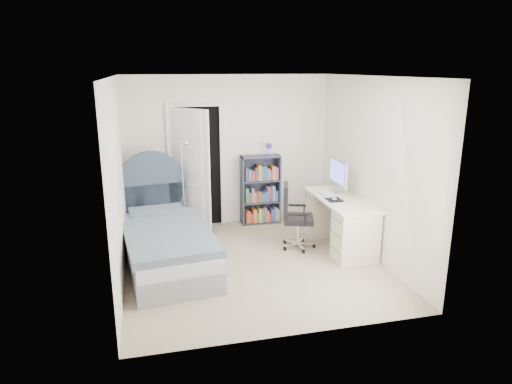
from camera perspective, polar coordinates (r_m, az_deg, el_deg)
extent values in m
cube|color=gray|center=(6.37, -0.35, -9.08)|extent=(3.40, 3.60, 0.05)
cube|color=white|center=(5.80, -0.39, 14.51)|extent=(3.40, 3.60, 0.05)
cube|color=white|center=(7.71, -3.49, 5.16)|extent=(3.40, 0.05, 2.50)
cube|color=white|center=(4.27, 5.26, -3.29)|extent=(3.40, 0.05, 2.50)
cube|color=white|center=(5.82, -17.13, 1.15)|extent=(0.05, 3.60, 2.50)
cube|color=white|center=(6.56, 14.47, 2.89)|extent=(0.05, 3.60, 2.50)
cube|color=black|center=(7.66, -7.48, 3.07)|extent=(0.80, 0.01, 2.00)
cube|color=white|center=(7.60, -10.68, 2.84)|extent=(0.06, 0.06, 2.00)
cube|color=white|center=(7.69, -4.27, 3.21)|extent=(0.06, 0.06, 2.00)
cube|color=white|center=(7.48, -7.73, 10.76)|extent=(0.92, 0.06, 0.06)
cube|color=white|center=(7.33, -8.22, 2.50)|extent=(0.57, 0.62, 2.00)
cube|color=gray|center=(6.35, -11.07, -7.82)|extent=(1.29, 2.29, 0.28)
cube|color=silver|center=(6.27, -11.17, -5.99)|extent=(1.27, 2.24, 0.17)
cube|color=slate|center=(6.12, -11.06, -5.20)|extent=(1.29, 1.97, 0.11)
cube|color=slate|center=(6.96, -12.33, -2.57)|extent=(0.82, 0.53, 0.13)
cube|color=#384756|center=(7.31, -12.70, -2.35)|extent=(1.04, 0.19, 0.87)
cylinder|color=#384756|center=(7.19, -12.91, 0.96)|extent=(1.04, 0.19, 1.04)
cylinder|color=tan|center=(7.50, -14.21, -3.65)|extent=(0.03, 0.03, 0.46)
cylinder|color=tan|center=(7.79, -14.21, -2.94)|extent=(0.03, 0.03, 0.46)
cylinder|color=tan|center=(7.50, -11.88, -3.51)|extent=(0.03, 0.03, 0.46)
cylinder|color=tan|center=(7.79, -11.97, -2.80)|extent=(0.03, 0.03, 0.46)
cube|color=tan|center=(7.58, -13.16, -1.69)|extent=(0.36, 0.36, 0.03)
cube|color=tan|center=(7.67, -13.04, -3.70)|extent=(0.33, 0.33, 0.02)
cube|color=#B24C33|center=(7.58, -13.52, -1.50)|extent=(0.15, 0.20, 0.03)
cube|color=#3F598C|center=(7.57, -13.54, -1.28)|extent=(0.14, 0.19, 0.03)
cube|color=#D8CC7F|center=(7.56, -13.55, -1.06)|extent=(0.13, 0.18, 0.03)
cylinder|color=silver|center=(7.43, -8.84, -5.32)|extent=(0.22, 0.22, 0.02)
cylinder|color=silver|center=(7.20, -9.09, 0.36)|extent=(0.02, 0.02, 1.52)
sphere|color=silver|center=(7.01, -8.77, 6.07)|extent=(0.09, 0.09, 0.09)
cube|color=#3C4352|center=(7.72, -1.76, 0.15)|extent=(0.02, 0.28, 1.18)
cube|color=#3C4352|center=(7.87, 2.80, 0.43)|extent=(0.02, 0.28, 1.18)
cube|color=#3C4352|center=(7.66, 0.55, 4.47)|extent=(0.66, 0.28, 0.02)
cube|color=#3C4352|center=(7.96, 0.53, -3.73)|extent=(0.66, 0.28, 0.02)
cube|color=#3C4352|center=(7.91, 0.30, 0.54)|extent=(0.66, 0.01, 1.18)
cube|color=#3C4352|center=(7.84, 0.54, -1.20)|extent=(0.62, 0.26, 0.02)
cube|color=#3C4352|center=(7.75, 0.55, 1.47)|extent=(0.62, 0.26, 0.02)
cylinder|color=#4127AA|center=(7.69, 1.58, 4.66)|extent=(0.11, 0.11, 0.02)
cylinder|color=silver|center=(7.68, 1.58, 5.21)|extent=(0.02, 0.02, 0.15)
sphere|color=#4127AA|center=(7.63, 1.64, 5.80)|extent=(0.10, 0.10, 0.10)
cube|color=#B23333|center=(7.84, -1.27, -3.09)|extent=(0.04, 0.20, 0.20)
cube|color=orange|center=(7.85, -0.98, -3.06)|extent=(0.03, 0.20, 0.21)
cube|color=#B23333|center=(7.87, -0.65, -3.18)|extent=(0.05, 0.20, 0.16)
cube|color=orange|center=(7.87, -0.24, -2.90)|extent=(0.05, 0.20, 0.23)
cube|color=#337F4C|center=(7.89, 0.09, -3.07)|extent=(0.03, 0.20, 0.18)
cube|color=#D8BF4C|center=(7.89, 0.41, -2.84)|extent=(0.05, 0.20, 0.24)
cube|color=#337F4C|center=(7.90, 0.75, -2.81)|extent=(0.03, 0.20, 0.24)
cube|color=#994C7F|center=(7.91, 1.05, -2.73)|extent=(0.04, 0.20, 0.26)
cube|color=orange|center=(7.93, 1.36, -2.91)|extent=(0.03, 0.20, 0.20)
cube|color=#B23333|center=(7.94, 1.62, -3.05)|extent=(0.03, 0.20, 0.15)
cube|color=#335999|center=(7.95, 1.95, -2.80)|extent=(0.05, 0.20, 0.22)
cube|color=#7F72B2|center=(7.96, 2.33, -2.67)|extent=(0.04, 0.20, 0.25)
cube|color=#D8BF4C|center=(7.98, 2.70, -2.76)|extent=(0.05, 0.20, 0.21)
cube|color=#337F4C|center=(7.73, -1.23, -0.34)|extent=(0.06, 0.20, 0.25)
cube|color=#B23333|center=(7.75, -0.84, -0.59)|extent=(0.04, 0.20, 0.17)
cube|color=#7F72B2|center=(7.75, -0.51, -0.33)|extent=(0.04, 0.20, 0.24)
cube|color=orange|center=(7.77, -0.22, -0.54)|extent=(0.03, 0.20, 0.17)
cube|color=#3F3F3F|center=(7.78, 0.02, -0.50)|extent=(0.03, 0.20, 0.18)
cube|color=#B23333|center=(7.79, 0.27, -0.51)|extent=(0.03, 0.20, 0.17)
cube|color=#337F4C|center=(7.80, 0.52, -0.51)|extent=(0.03, 0.20, 0.17)
cube|color=#335999|center=(7.81, 0.80, -0.56)|extent=(0.04, 0.20, 0.15)
cube|color=#335999|center=(7.81, 1.12, -0.44)|extent=(0.04, 0.20, 0.18)
cube|color=#994C7F|center=(7.81, 1.39, -0.15)|extent=(0.03, 0.20, 0.26)
cube|color=#3F3F3F|center=(7.82, 1.69, -0.11)|extent=(0.05, 0.20, 0.26)
cube|color=#7F72B2|center=(7.84, 2.06, -0.09)|extent=(0.05, 0.20, 0.26)
cube|color=#335999|center=(7.86, 2.43, -0.37)|extent=(0.05, 0.20, 0.17)
cube|color=#3F3F3F|center=(7.64, -1.28, 2.26)|extent=(0.05, 0.20, 0.22)
cube|color=#335999|center=(7.66, -0.86, 2.18)|extent=(0.05, 0.20, 0.19)
cube|color=#B23333|center=(7.67, -0.43, 2.12)|extent=(0.05, 0.20, 0.17)
cube|color=#3F3F3F|center=(7.68, -0.04, 2.29)|extent=(0.05, 0.20, 0.21)
cube|color=orange|center=(7.69, 0.37, 2.49)|extent=(0.05, 0.20, 0.26)
cube|color=#335999|center=(7.70, 0.80, 2.43)|extent=(0.05, 0.20, 0.23)
cube|color=#337F4C|center=(7.71, 1.14, 2.45)|extent=(0.03, 0.20, 0.23)
cube|color=#994C7F|center=(7.73, 1.47, 2.31)|extent=(0.05, 0.20, 0.19)
cube|color=#335999|center=(7.75, 1.77, 2.19)|extent=(0.02, 0.20, 0.15)
cube|color=orange|center=(7.75, 2.09, 2.47)|extent=(0.06, 0.20, 0.23)
cube|color=#994C7F|center=(7.77, 2.48, 2.42)|extent=(0.04, 0.20, 0.21)
cube|color=#F2EBCA|center=(6.81, 10.53, -0.92)|extent=(0.62, 1.54, 0.03)
cube|color=#F2EBCA|center=(6.46, 12.32, -5.42)|extent=(0.57, 0.41, 0.72)
cube|color=#F2EBCA|center=(7.39, 8.69, -2.56)|extent=(0.57, 0.41, 0.72)
cube|color=silver|center=(7.11, 10.30, -0.03)|extent=(0.16, 0.16, 0.01)
cube|color=silver|center=(7.09, 10.57, 0.90)|extent=(0.03, 0.06, 0.23)
cube|color=silver|center=(7.03, 10.26, 2.33)|extent=(0.05, 0.57, 0.41)
cube|color=#5B5DDE|center=(7.02, 10.08, 2.48)|extent=(0.00, 0.51, 0.33)
cube|color=white|center=(7.03, 8.61, -0.13)|extent=(0.13, 0.41, 0.02)
cube|color=black|center=(6.71, 9.75, -0.97)|extent=(0.23, 0.27, 0.00)
ellipsoid|color=white|center=(6.70, 9.76, -0.84)|extent=(0.06, 0.10, 0.03)
cube|color=silver|center=(6.91, 6.26, -6.46)|extent=(0.25, 0.11, 0.02)
cylinder|color=black|center=(6.93, 7.25, -6.68)|extent=(0.06, 0.06, 0.05)
cube|color=silver|center=(7.01, 5.54, -6.11)|extent=(0.17, 0.22, 0.02)
cylinder|color=black|center=(7.13, 5.80, -5.98)|extent=(0.06, 0.06, 0.05)
cube|color=silver|center=(6.97, 4.44, -6.23)|extent=(0.18, 0.22, 0.02)
cylinder|color=black|center=(7.04, 3.64, -6.21)|extent=(0.06, 0.06, 0.05)
cube|color=silver|center=(6.84, 4.46, -6.66)|extent=(0.25, 0.11, 0.02)
cylinder|color=black|center=(6.78, 3.64, -7.08)|extent=(0.06, 0.06, 0.05)
cube|color=silver|center=(6.80, 5.60, -6.81)|extent=(0.04, 0.25, 0.02)
cylinder|color=black|center=(6.71, 5.94, -7.39)|extent=(0.06, 0.06, 0.05)
cylinder|color=silver|center=(6.84, 5.30, -5.00)|extent=(0.06, 0.06, 0.37)
cube|color=black|center=(6.77, 5.34, -3.38)|extent=(0.53, 0.53, 0.08)
cube|color=black|center=(6.68, 3.73, -1.05)|extent=(0.17, 0.39, 0.49)
cube|color=black|center=(6.51, 5.27, -2.85)|extent=(0.26, 0.11, 0.03)
cube|color=black|center=(6.95, 5.17, -1.66)|extent=(0.26, 0.11, 0.03)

